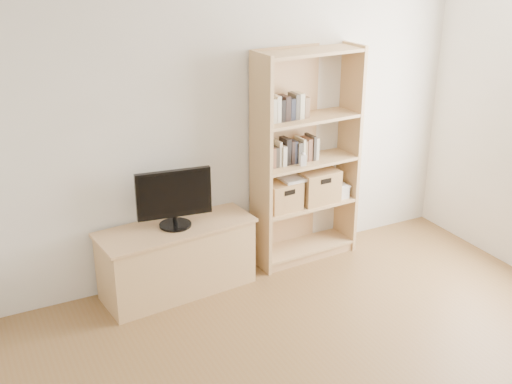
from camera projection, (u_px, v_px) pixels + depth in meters
back_wall at (232, 128)px, 5.50m from camera, size 4.50×0.02×2.60m
tv_stand at (177, 260)px, 5.42m from camera, size 1.31×0.60×0.58m
bookshelf at (306, 158)px, 5.75m from camera, size 1.00×0.40×1.96m
television at (174, 199)px, 5.21m from camera, size 0.62×0.13×0.48m
books_row_mid at (305, 147)px, 5.73m from camera, size 0.86×0.17×0.23m
books_row_upper at (285, 108)px, 5.49m from camera, size 0.39×0.17×0.20m
baby_monitor at (303, 160)px, 5.60m from camera, size 0.06×0.04×0.10m
basket_left at (282, 195)px, 5.74m from camera, size 0.33×0.28×0.26m
basket_right at (316, 185)px, 5.91m from camera, size 0.37×0.31×0.30m
laptop at (297, 177)px, 5.76m from camera, size 0.33×0.23×0.03m
magazine_stack at (335, 190)px, 6.05m from camera, size 0.17×0.24×0.11m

